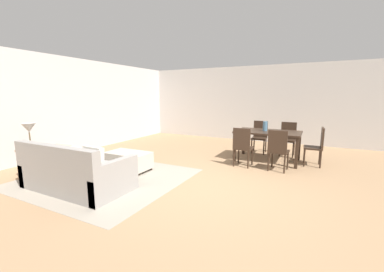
{
  "coord_description": "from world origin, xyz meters",
  "views": [
    {
      "loc": [
        1.75,
        -3.99,
        1.65
      ],
      "look_at": [
        -0.79,
        0.95,
        0.73
      ],
      "focal_mm": 22.77,
      "sensor_mm": 36.0,
      "label": 1
    }
  ],
  "objects_px": {
    "dining_chair_near_left": "(243,145)",
    "dining_chair_head_east": "(317,144)",
    "couch": "(75,173)",
    "dining_chair_far_left": "(260,135)",
    "side_table": "(32,156)",
    "dining_chair_near_right": "(278,148)",
    "vase_centerpiece": "(265,126)",
    "dining_chair_far_right": "(288,137)",
    "table_lamp": "(29,129)",
    "dining_table": "(268,135)",
    "ottoman_table": "(128,160)"
  },
  "relations": [
    {
      "from": "table_lamp",
      "to": "dining_chair_near_right",
      "type": "relative_size",
      "value": 0.57
    },
    {
      "from": "side_table",
      "to": "dining_chair_far_left",
      "type": "height_order",
      "value": "dining_chair_far_left"
    },
    {
      "from": "dining_chair_far_right",
      "to": "dining_chair_near_right",
      "type": "bearing_deg",
      "value": -91.1
    },
    {
      "from": "dining_chair_far_right",
      "to": "dining_chair_head_east",
      "type": "xyz_separation_m",
      "value": [
        0.72,
        -0.81,
        0.0
      ]
    },
    {
      "from": "ottoman_table",
      "to": "dining_chair_near_right",
      "type": "xyz_separation_m",
      "value": [
        2.95,
        1.45,
        0.28
      ]
    },
    {
      "from": "table_lamp",
      "to": "dining_chair_near_left",
      "type": "bearing_deg",
      "value": 37.62
    },
    {
      "from": "ottoman_table",
      "to": "dining_table",
      "type": "xyz_separation_m",
      "value": [
        2.58,
        2.28,
        0.43
      ]
    },
    {
      "from": "dining_table",
      "to": "dining_chair_near_left",
      "type": "bearing_deg",
      "value": -116.63
    },
    {
      "from": "dining_chair_near_left",
      "to": "dining_chair_far_right",
      "type": "distance_m",
      "value": 1.85
    },
    {
      "from": "ottoman_table",
      "to": "side_table",
      "type": "relative_size",
      "value": 1.62
    },
    {
      "from": "dining_chair_far_left",
      "to": "dining_chair_far_right",
      "type": "height_order",
      "value": "same"
    },
    {
      "from": "dining_chair_near_left",
      "to": "dining_chair_far_right",
      "type": "height_order",
      "value": "same"
    },
    {
      "from": "couch",
      "to": "dining_table",
      "type": "bearing_deg",
      "value": 53.0
    },
    {
      "from": "dining_chair_near_right",
      "to": "dining_chair_far_left",
      "type": "bearing_deg",
      "value": 114.06
    },
    {
      "from": "couch",
      "to": "side_table",
      "type": "bearing_deg",
      "value": -179.96
    },
    {
      "from": "dining_chair_far_left",
      "to": "side_table",
      "type": "bearing_deg",
      "value": -129.29
    },
    {
      "from": "ottoman_table",
      "to": "dining_chair_near_left",
      "type": "distance_m",
      "value": 2.62
    },
    {
      "from": "couch",
      "to": "vase_centerpiece",
      "type": "xyz_separation_m",
      "value": [
        2.59,
        3.56,
        0.59
      ]
    },
    {
      "from": "table_lamp",
      "to": "dining_chair_far_left",
      "type": "xyz_separation_m",
      "value": [
        3.57,
        4.37,
        -0.49
      ]
    },
    {
      "from": "dining_chair_head_east",
      "to": "vase_centerpiece",
      "type": "bearing_deg",
      "value": -179.5
    },
    {
      "from": "couch",
      "to": "ottoman_table",
      "type": "xyz_separation_m",
      "value": [
        0.09,
        1.26,
        -0.06
      ]
    },
    {
      "from": "dining_table",
      "to": "dining_chair_near_left",
      "type": "height_order",
      "value": "dining_chair_near_left"
    },
    {
      "from": "couch",
      "to": "dining_chair_head_east",
      "type": "distance_m",
      "value": 5.22
    },
    {
      "from": "couch",
      "to": "vase_centerpiece",
      "type": "bearing_deg",
      "value": 53.95
    },
    {
      "from": "dining_chair_near_left",
      "to": "dining_chair_head_east",
      "type": "bearing_deg",
      "value": 29.03
    },
    {
      "from": "side_table",
      "to": "table_lamp",
      "type": "xyz_separation_m",
      "value": [
        -0.0,
        -0.0,
        0.54
      ]
    },
    {
      "from": "couch",
      "to": "dining_chair_far_left",
      "type": "height_order",
      "value": "dining_chair_far_left"
    },
    {
      "from": "ottoman_table",
      "to": "dining_chair_head_east",
      "type": "bearing_deg",
      "value": 31.89
    },
    {
      "from": "table_lamp",
      "to": "dining_chair_near_right",
      "type": "bearing_deg",
      "value": 32.26
    },
    {
      "from": "side_table",
      "to": "dining_chair_head_east",
      "type": "xyz_separation_m",
      "value": [
        5.07,
        3.57,
        0.05
      ]
    },
    {
      "from": "couch",
      "to": "dining_chair_far_left",
      "type": "distance_m",
      "value": 4.94
    },
    {
      "from": "dining_table",
      "to": "dining_chair_head_east",
      "type": "distance_m",
      "value": 1.14
    },
    {
      "from": "dining_chair_near_left",
      "to": "dining_chair_near_right",
      "type": "distance_m",
      "value": 0.79
    },
    {
      "from": "table_lamp",
      "to": "dining_chair_near_left",
      "type": "relative_size",
      "value": 0.57
    },
    {
      "from": "dining_chair_near_left",
      "to": "dining_table",
      "type": "bearing_deg",
      "value": 63.37
    },
    {
      "from": "couch",
      "to": "dining_chair_far_left",
      "type": "relative_size",
      "value": 2.1
    },
    {
      "from": "side_table",
      "to": "dining_table",
      "type": "distance_m",
      "value": 5.3
    },
    {
      "from": "side_table",
      "to": "dining_chair_near_right",
      "type": "relative_size",
      "value": 0.65
    },
    {
      "from": "dining_table",
      "to": "dining_chair_far_left",
      "type": "distance_m",
      "value": 0.91
    },
    {
      "from": "ottoman_table",
      "to": "dining_chair_far_left",
      "type": "relative_size",
      "value": 1.05
    },
    {
      "from": "dining_table",
      "to": "ottoman_table",
      "type": "bearing_deg",
      "value": -138.54
    },
    {
      "from": "dining_chair_far_right",
      "to": "couch",
      "type": "bearing_deg",
      "value": -125.06
    },
    {
      "from": "dining_chair_near_left",
      "to": "side_table",
      "type": "bearing_deg",
      "value": -142.38
    },
    {
      "from": "couch",
      "to": "table_lamp",
      "type": "xyz_separation_m",
      "value": [
        -1.27,
        -0.0,
        0.71
      ]
    },
    {
      "from": "ottoman_table",
      "to": "dining_chair_far_left",
      "type": "xyz_separation_m",
      "value": [
        2.21,
        3.1,
        0.28
      ]
    },
    {
      "from": "dining_chair_near_right",
      "to": "dining_chair_head_east",
      "type": "distance_m",
      "value": 1.14
    },
    {
      "from": "dining_chair_head_east",
      "to": "vase_centerpiece",
      "type": "xyz_separation_m",
      "value": [
        -1.21,
        -0.01,
        0.36
      ]
    },
    {
      "from": "dining_chair_near_right",
      "to": "dining_chair_far_left",
      "type": "relative_size",
      "value": 1.0
    },
    {
      "from": "table_lamp",
      "to": "side_table",
      "type": "bearing_deg",
      "value": 26.57
    },
    {
      "from": "ottoman_table",
      "to": "dining_chair_near_left",
      "type": "height_order",
      "value": "dining_chair_near_left"
    }
  ]
}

